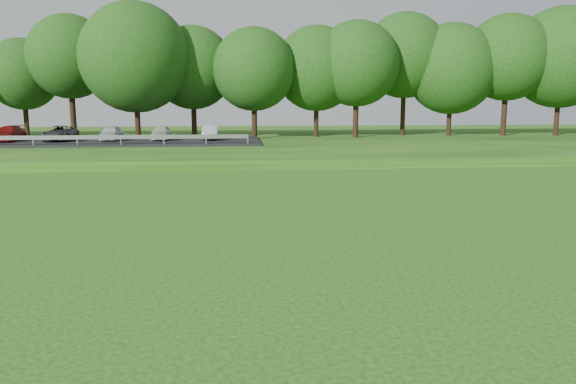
{
  "coord_description": "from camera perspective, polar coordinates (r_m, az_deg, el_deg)",
  "views": [
    {
      "loc": [
        -13.98,
        -13.9,
        4.29
      ],
      "look_at": [
        -12.32,
        3.6,
        1.3
      ],
      "focal_mm": 35.0,
      "sensor_mm": 36.0,
      "label": 1
    }
  ],
  "objects": [
    {
      "name": "parking_lot",
      "position": [
        47.99,
        -18.14,
        5.29
      ],
      "size": [
        24.0,
        9.0,
        1.38
      ],
      "color": "black",
      "rests_on": "berm"
    },
    {
      "name": "treeline",
      "position": [
        53.88,
        9.92,
        13.58
      ],
      "size": [
        104.0,
        7.0,
        15.0
      ],
      "primitive_type": null,
      "color": "#0E3F11",
      "rests_on": "berm"
    },
    {
      "name": "walking_path",
      "position": [
        36.92,
        16.9,
        2.6
      ],
      "size": [
        130.0,
        1.6,
        0.04
      ],
      "primitive_type": "cube",
      "color": "gray",
      "rests_on": "ground"
    },
    {
      "name": "berm",
      "position": [
        50.06,
        10.87,
        4.92
      ],
      "size": [
        130.0,
        30.0,
        0.6
      ],
      "primitive_type": "cube",
      "color": "#18430C",
      "rests_on": "ground"
    }
  ]
}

